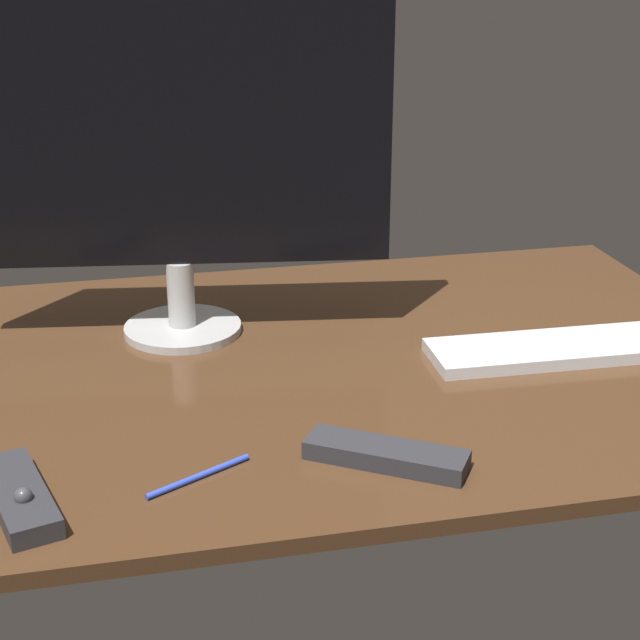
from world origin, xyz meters
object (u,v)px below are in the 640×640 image
media_remote (19,496)px  tv_remote (386,455)px  monitor (173,155)px  pen (199,476)px  keyboard (548,350)px

media_remote → tv_remote: size_ratio=0.95×
media_remote → monitor: bearing=138.6°
tv_remote → media_remote: bearing=-146.7°
pen → tv_remote: bearing=-30.9°
media_remote → pen: size_ratio=1.32×
media_remote → tv_remote: 40.59cm
monitor → pen: bearing=-84.8°
keyboard → tv_remote: size_ratio=1.83×
monitor → media_remote: monitor is taller
media_remote → keyboard: bearing=93.2°
monitor → pen: size_ratio=4.58×
tv_remote → pen: size_ratio=1.39×
monitor → tv_remote: (19.24, -44.49, -26.04)cm
monitor → tv_remote: size_ratio=3.29×
monitor → keyboard: (50.38, -19.99, -26.27)cm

